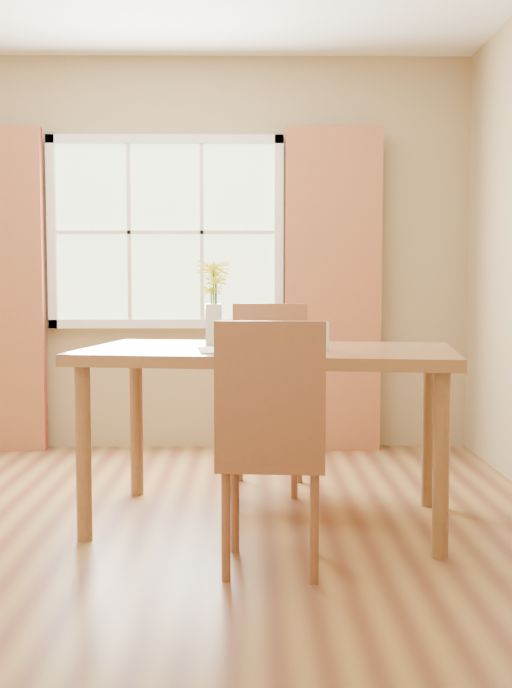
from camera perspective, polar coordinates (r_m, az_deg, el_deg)
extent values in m
cube|color=olive|center=(3.93, -9.08, -12.87)|extent=(4.20, 3.80, 0.02)
cube|color=#9E885F|center=(5.66, -6.36, 6.32)|extent=(4.20, 0.02, 2.70)
cube|color=#A5BF90|center=(5.64, -6.40, 7.86)|extent=(1.50, 0.02, 1.20)
cube|color=white|center=(5.68, -6.49, 14.23)|extent=(1.62, 0.04, 0.06)
cube|color=white|center=(5.60, -6.38, 1.43)|extent=(1.62, 0.04, 0.06)
cube|color=white|center=(5.74, -14.28, 7.69)|extent=(0.06, 0.04, 1.32)
cube|color=white|center=(5.58, 1.63, 7.92)|extent=(0.06, 0.04, 1.32)
cube|color=white|center=(5.61, -6.43, 7.87)|extent=(1.50, 0.03, 0.02)
cube|color=maroon|center=(5.53, 5.49, 3.78)|extent=(0.65, 0.08, 2.20)
cube|color=brown|center=(3.82, 0.91, -0.68)|extent=(1.86, 1.23, 0.05)
cylinder|color=brown|center=(3.69, -12.13, -7.59)|extent=(0.07, 0.07, 0.79)
cylinder|color=brown|center=(3.47, 12.99, -8.36)|extent=(0.07, 0.07, 0.79)
cylinder|color=brown|center=(4.43, -8.47, -5.54)|extent=(0.07, 0.07, 0.79)
cylinder|color=brown|center=(4.25, 12.15, -6.01)|extent=(0.07, 0.07, 0.79)
cube|color=brown|center=(3.26, 1.19, -8.06)|extent=(0.45, 0.45, 0.04)
cube|color=brown|center=(3.03, 0.99, -3.46)|extent=(0.42, 0.07, 0.54)
cylinder|color=brown|center=(3.17, -2.14, -12.81)|extent=(0.04, 0.04, 0.43)
cylinder|color=brown|center=(3.15, 4.16, -12.92)|extent=(0.04, 0.04, 0.43)
cylinder|color=brown|center=(3.50, -1.49, -11.18)|extent=(0.04, 0.04, 0.43)
cylinder|color=brown|center=(3.48, 4.19, -11.27)|extent=(0.04, 0.04, 0.43)
cube|color=brown|center=(4.48, 0.71, -4.52)|extent=(0.49, 0.49, 0.04)
cube|color=brown|center=(4.64, 0.99, -0.53)|extent=(0.43, 0.10, 0.55)
cylinder|color=brown|center=(4.38, -1.85, -7.94)|extent=(0.04, 0.04, 0.44)
cylinder|color=brown|center=(4.34, 2.74, -8.06)|extent=(0.04, 0.04, 0.44)
cylinder|color=brown|center=(4.71, -1.16, -7.05)|extent=(0.04, 0.04, 0.44)
cylinder|color=brown|center=(4.68, 3.09, -7.15)|extent=(0.04, 0.04, 0.44)
cube|color=beige|center=(3.67, -0.52, -0.41)|extent=(0.48, 0.38, 0.01)
cube|color=#9DD836|center=(3.67, -0.67, -0.27)|extent=(0.31, 0.31, 0.01)
ellipsoid|color=gold|center=(3.69, -0.07, 0.17)|extent=(0.16, 0.13, 0.04)
ellipsoid|color=#4C8C2D|center=(3.68, 0.57, 0.34)|extent=(0.08, 0.05, 0.01)
cylinder|color=red|center=(3.69, -0.14, 0.64)|extent=(0.08, 0.08, 0.01)
cylinder|color=red|center=(3.70, 0.28, 0.75)|extent=(0.07, 0.07, 0.01)
ellipsoid|color=gold|center=(3.69, -0.02, 1.19)|extent=(0.16, 0.13, 0.05)
cylinder|color=silver|center=(3.69, 4.51, 0.58)|extent=(0.09, 0.09, 0.13)
cylinder|color=silver|center=(3.69, 4.51, 0.41)|extent=(0.08, 0.08, 0.11)
cylinder|color=silver|center=(4.04, -3.02, 1.42)|extent=(0.08, 0.08, 0.20)
cylinder|color=silver|center=(4.04, -3.02, 0.69)|extent=(0.07, 0.07, 0.10)
cylinder|color=#3D7028|center=(4.04, -3.03, 2.70)|extent=(0.01, 0.01, 0.39)
cylinder|color=#3D7028|center=(4.03, -2.84, 2.22)|extent=(0.01, 0.01, 0.32)
cylinder|color=#3D7028|center=(4.05, -3.18, 1.90)|extent=(0.01, 0.01, 0.27)
cylinder|color=#3D7028|center=(4.04, -2.90, 2.46)|extent=(0.01, 0.01, 0.35)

